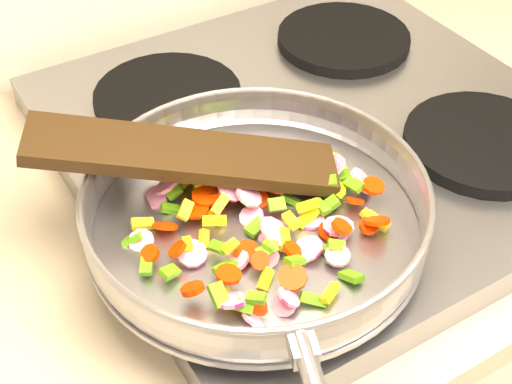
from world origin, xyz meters
TOP-DOWN VIEW (x-y plane):
  - cooktop at (-0.70, 1.67)m, footprint 0.60×0.60m
  - grate_fl at (-0.84, 1.52)m, footprint 0.19×0.19m
  - grate_fr at (-0.56, 1.52)m, footprint 0.19×0.19m
  - grate_bl at (-0.84, 1.81)m, footprint 0.19×0.19m
  - grate_br at (-0.56, 1.81)m, footprint 0.19×0.19m
  - saute_pan at (-0.87, 1.54)m, footprint 0.38×0.54m
  - vegetable_heap at (-0.87, 1.55)m, footprint 0.27×0.26m
  - wooden_spatula at (-0.91, 1.62)m, footprint 0.32×0.21m

SIDE VIEW (x-z plane):
  - cooktop at x=-0.70m, z-range 0.90..0.94m
  - grate_fl at x=-0.84m, z-range 0.94..0.96m
  - grate_fr at x=-0.56m, z-range 0.94..0.96m
  - grate_bl at x=-0.84m, z-range 0.94..0.96m
  - grate_br at x=-0.56m, z-range 0.94..0.96m
  - vegetable_heap at x=-0.87m, z-range 0.95..1.00m
  - saute_pan at x=-0.87m, z-range 0.96..1.01m
  - wooden_spatula at x=-0.91m, z-range 0.97..1.05m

